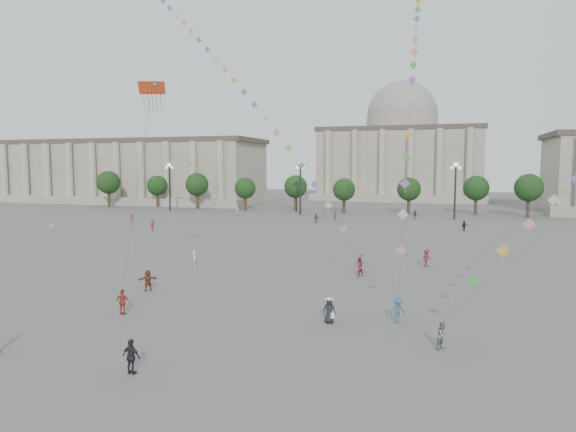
# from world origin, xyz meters

# --- Properties ---
(ground) EXTENTS (360.00, 360.00, 0.00)m
(ground) POSITION_xyz_m (0.00, 0.00, 0.00)
(ground) COLOR #5B5956
(ground) RESTS_ON ground
(hall_west) EXTENTS (84.00, 26.22, 17.20)m
(hall_west) POSITION_xyz_m (-75.00, 93.89, 8.43)
(hall_west) COLOR gray
(hall_west) RESTS_ON ground
(hall_central) EXTENTS (48.30, 34.30, 35.50)m
(hall_central) POSITION_xyz_m (0.00, 129.22, 14.23)
(hall_central) COLOR gray
(hall_central) RESTS_ON ground
(tree_row) EXTENTS (137.12, 5.12, 8.00)m
(tree_row) POSITION_xyz_m (0.00, 78.00, 5.39)
(tree_row) COLOR #3C2D1E
(tree_row) RESTS_ON ground
(lamp_post_far_west) EXTENTS (2.00, 0.90, 10.65)m
(lamp_post_far_west) POSITION_xyz_m (-45.00, 70.00, 7.35)
(lamp_post_far_west) COLOR #262628
(lamp_post_far_west) RESTS_ON ground
(lamp_post_mid_west) EXTENTS (2.00, 0.90, 10.65)m
(lamp_post_mid_west) POSITION_xyz_m (-15.00, 70.00, 7.35)
(lamp_post_mid_west) COLOR #262628
(lamp_post_mid_west) RESTS_ON ground
(lamp_post_mid_east) EXTENTS (2.00, 0.90, 10.65)m
(lamp_post_mid_east) POSITION_xyz_m (15.00, 70.00, 7.35)
(lamp_post_mid_east) COLOR #262628
(lamp_post_mid_east) RESTS_ON ground
(person_crowd_0) EXTENTS (1.10, 0.70, 1.74)m
(person_crowd_0) POSITION_xyz_m (7.92, 68.00, 0.87)
(person_crowd_0) COLOR navy
(person_crowd_0) RESTS_ON ground
(person_crowd_1) EXTENTS (1.01, 0.92, 1.70)m
(person_crowd_1) POSITION_xyz_m (-43.77, 32.78, 0.85)
(person_crowd_1) COLOR silver
(person_crowd_1) RESTS_ON ground
(person_crowd_2) EXTENTS (1.19, 1.21, 1.67)m
(person_crowd_2) POSITION_xyz_m (-39.03, 46.54, 0.84)
(person_crowd_2) COLOR #9E2B44
(person_crowd_2) RESTS_ON ground
(person_crowd_4) EXTENTS (1.72, 1.27, 1.80)m
(person_crowd_4) POSITION_xyz_m (-8.71, 63.59, 0.90)
(person_crowd_4) COLOR #B5B4B1
(person_crowd_4) RESTS_ON ground
(person_crowd_6) EXTENTS (1.23, 1.00, 1.65)m
(person_crowd_6) POSITION_xyz_m (5.52, 19.34, 0.83)
(person_crowd_6) COLOR slate
(person_crowd_6) RESTS_ON ground
(person_crowd_7) EXTENTS (1.39, 1.22, 1.53)m
(person_crowd_7) POSITION_xyz_m (19.76, 29.17, 0.76)
(person_crowd_7) COLOR white
(person_crowd_7) RESTS_ON ground
(person_crowd_8) EXTENTS (1.25, 1.30, 1.78)m
(person_crowd_8) POSITION_xyz_m (11.64, 21.55, 0.89)
(person_crowd_8) COLOR maroon
(person_crowd_8) RESTS_ON ground
(person_crowd_9) EXTENTS (1.27, 1.41, 1.56)m
(person_crowd_9) POSITION_xyz_m (16.18, 52.29, 0.78)
(person_crowd_9) COLOR black
(person_crowd_9) RESTS_ON ground
(person_crowd_10) EXTENTS (0.63, 0.80, 1.95)m
(person_crowd_10) POSITION_xyz_m (-26.18, 63.37, 0.97)
(person_crowd_10) COLOR #BBBBB6
(person_crowd_10) RESTS_ON ground
(person_crowd_12) EXTENTS (1.55, 1.30, 1.67)m
(person_crowd_12) POSITION_xyz_m (-8.28, 56.45, 0.84)
(person_crowd_12) COLOR #5C5B60
(person_crowd_12) RESTS_ON ground
(person_crowd_13) EXTENTS (0.63, 0.64, 1.48)m
(person_crowd_13) POSITION_xyz_m (-10.83, 15.55, 0.74)
(person_crowd_13) COLOR silver
(person_crowd_13) RESTS_ON ground
(person_crowd_16) EXTENTS (1.12, 0.64, 1.80)m
(person_crowd_16) POSITION_xyz_m (-5.79, 60.54, 0.90)
(person_crowd_16) COLOR slate
(person_crowd_16) RESTS_ON ground
(person_crowd_17) EXTENTS (0.68, 1.16, 1.79)m
(person_crowd_17) POSITION_xyz_m (-29.25, 37.57, 0.89)
(person_crowd_17) COLOR maroon
(person_crowd_17) RESTS_ON ground
(tourist_0) EXTENTS (1.03, 0.45, 1.74)m
(tourist_0) POSITION_xyz_m (-7.28, -1.57, 0.87)
(tourist_0) COLOR #A0392B
(tourist_0) RESTS_ON ground
(tourist_1) EXTENTS (1.06, 0.56, 1.73)m
(tourist_1) POSITION_xyz_m (-0.93, -10.00, 0.86)
(tourist_1) COLOR #232228
(tourist_1) RESTS_ON ground
(tourist_2) EXTENTS (1.56, 1.39, 1.72)m
(tourist_2) POSITION_xyz_m (-9.33, 4.71, 0.86)
(tourist_2) COLOR brown
(tourist_2) RESTS_ON ground
(kite_flyer_0) EXTENTS (1.06, 1.07, 1.74)m
(kite_flyer_0) POSITION_xyz_m (5.95, 15.17, 0.87)
(kite_flyer_0) COLOR maroon
(kite_flyer_0) RESTS_ON ground
(kite_flyer_1) EXTENTS (1.20, 1.08, 1.62)m
(kite_flyer_1) POSITION_xyz_m (10.57, 2.00, 0.81)
(kite_flyer_1) COLOR #37577C
(kite_flyer_1) RESTS_ON ground
(kite_flyer_2) EXTENTS (0.90, 0.95, 1.54)m
(kite_flyer_2) POSITION_xyz_m (13.32, -2.09, 0.77)
(kite_flyer_2) COLOR slate
(kite_flyer_2) RESTS_ON ground
(hat_person) EXTENTS (0.81, 0.60, 1.69)m
(hat_person) POSITION_xyz_m (6.41, 0.67, 0.87)
(hat_person) COLOR black
(hat_person) RESTS_ON ground
(dragon_kite) EXTENTS (2.72, 5.32, 17.89)m
(dragon_kite) POSITION_xyz_m (-10.42, 7.76, 15.66)
(dragon_kite) COLOR red
(dragon_kite) RESTS_ON ground
(kite_train_west) EXTENTS (46.31, 30.88, 72.19)m
(kite_train_west) POSITION_xyz_m (-18.45, 31.58, 26.08)
(kite_train_west) COLOR #3F3F3F
(kite_train_west) RESTS_ON ground
(kite_train_mid) EXTENTS (2.64, 58.90, 77.33)m
(kite_train_mid) POSITION_xyz_m (9.56, 33.41, 27.91)
(kite_train_mid) COLOR #3F3F3F
(kite_train_mid) RESTS_ON ground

